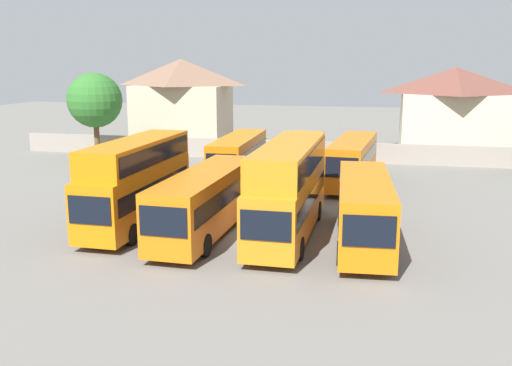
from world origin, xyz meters
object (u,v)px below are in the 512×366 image
(house_terrace_centre, at_px, (454,110))
(bus_4, at_px, (364,207))
(bus_5, at_px, (238,156))
(bus_6, at_px, (295,158))
(bus_2, at_px, (206,199))
(bus_3, at_px, (289,185))
(house_terrace_left, at_px, (182,101))
(bus_7, at_px, (353,159))
(bus_1, at_px, (137,178))
(tree_behind_wall, at_px, (95,101))

(house_terrace_centre, bearing_deg, bus_4, -103.53)
(bus_5, bearing_deg, bus_6, 83.72)
(bus_4, height_order, bus_5, bus_5)
(bus_2, height_order, bus_3, bus_3)
(house_terrace_left, bearing_deg, bus_6, -50.74)
(bus_3, xyz_separation_m, bus_7, (2.63, 13.52, -0.81))
(bus_2, bearing_deg, bus_1, -96.38)
(bus_4, height_order, house_terrace_left, house_terrace_left)
(bus_2, xyz_separation_m, house_terrace_centre, (15.85, 31.62, 2.37))
(bus_1, xyz_separation_m, tree_behind_wall, (-12.90, 20.17, 2.71))
(bus_7, bearing_deg, house_terrace_centre, 157.83)
(bus_3, relative_size, tree_behind_wall, 1.42)
(bus_3, bearing_deg, bus_1, -89.33)
(bus_4, height_order, bus_6, bus_6)
(bus_7, bearing_deg, bus_3, -6.12)
(bus_1, xyz_separation_m, bus_3, (8.45, -0.00, 0.03))
(bus_4, distance_m, house_terrace_left, 38.66)
(bus_6, bearing_deg, bus_4, 25.94)
(bus_5, height_order, bus_6, bus_6)
(bus_3, distance_m, bus_7, 13.80)
(bus_3, bearing_deg, bus_6, -172.52)
(bus_3, height_order, house_terrace_centre, house_terrace_centre)
(bus_2, bearing_deg, house_terrace_centre, 155.47)
(bus_5, bearing_deg, house_terrace_centre, 134.49)
(bus_3, distance_m, bus_6, 12.90)
(bus_1, xyz_separation_m, bus_6, (6.92, 12.78, -0.77))
(bus_1, distance_m, bus_2, 4.26)
(bus_3, relative_size, bus_6, 1.07)
(bus_1, height_order, bus_6, bus_1)
(house_terrace_centre, relative_size, tree_behind_wall, 1.32)
(bus_4, bearing_deg, bus_3, -103.62)
(bus_3, height_order, house_terrace_left, house_terrace_left)
(house_terrace_centre, xyz_separation_m, tree_behind_wall, (-32.90, -10.83, 1.14))
(bus_6, bearing_deg, bus_5, -91.39)
(bus_1, bearing_deg, house_terrace_centre, 148.38)
(house_terrace_centre, height_order, tree_behind_wall, house_terrace_centre)
(house_terrace_left, bearing_deg, bus_4, -57.15)
(bus_4, bearing_deg, bus_7, -178.54)
(bus_2, relative_size, bus_7, 1.04)
(bus_6, relative_size, tree_behind_wall, 1.33)
(bus_6, bearing_deg, bus_2, -7.81)
(bus_1, bearing_deg, house_terrace_left, -163.71)
(bus_1, distance_m, bus_6, 14.55)
(bus_1, xyz_separation_m, bus_4, (12.37, -0.68, -0.79))
(bus_3, relative_size, bus_5, 1.09)
(bus_7, xyz_separation_m, house_terrace_centre, (8.92, 17.48, 2.35))
(house_terrace_left, xyz_separation_m, tree_behind_wall, (-4.36, -11.54, 0.72))
(bus_3, height_order, bus_4, bus_3)
(bus_2, bearing_deg, tree_behind_wall, -138.55)
(bus_5, bearing_deg, bus_4, 34.54)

